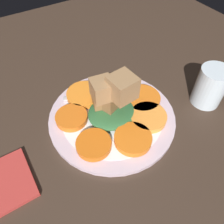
# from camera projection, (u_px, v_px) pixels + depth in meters

# --- Properties ---
(table_slab) EXTENTS (1.20, 1.20, 0.02)m
(table_slab) POSITION_uv_depth(u_px,v_px,m) (112.00, 121.00, 0.49)
(table_slab) COLOR #38281E
(table_slab) RESTS_ON ground
(plate) EXTENTS (0.27, 0.27, 0.01)m
(plate) POSITION_uv_depth(u_px,v_px,m) (112.00, 117.00, 0.48)
(plate) COLOR silver
(plate) RESTS_ON table_slab
(carrot_slice_0) EXTENTS (0.07, 0.07, 0.01)m
(carrot_slice_0) POSITION_uv_depth(u_px,v_px,m) (132.00, 139.00, 0.43)
(carrot_slice_0) COLOR orange
(carrot_slice_0) RESTS_ON plate
(carrot_slice_1) EXTENTS (0.08, 0.08, 0.01)m
(carrot_slice_1) POSITION_uv_depth(u_px,v_px,m) (148.00, 117.00, 0.46)
(carrot_slice_1) COLOR orange
(carrot_slice_1) RESTS_ON plate
(carrot_slice_2) EXTENTS (0.08, 0.08, 0.01)m
(carrot_slice_2) POSITION_uv_depth(u_px,v_px,m) (141.00, 98.00, 0.50)
(carrot_slice_2) COLOR orange
(carrot_slice_2) RESTS_ON plate
(carrot_slice_3) EXTENTS (0.08, 0.08, 0.01)m
(carrot_slice_3) POSITION_uv_depth(u_px,v_px,m) (113.00, 85.00, 0.52)
(carrot_slice_3) COLOR #D56013
(carrot_slice_3) RESTS_ON plate
(carrot_slice_4) EXTENTS (0.08, 0.08, 0.01)m
(carrot_slice_4) POSITION_uv_depth(u_px,v_px,m) (84.00, 95.00, 0.50)
(carrot_slice_4) COLOR orange
(carrot_slice_4) RESTS_ON plate
(carrot_slice_5) EXTENTS (0.07, 0.07, 0.01)m
(carrot_slice_5) POSITION_uv_depth(u_px,v_px,m) (72.00, 118.00, 0.46)
(carrot_slice_5) COLOR orange
(carrot_slice_5) RESTS_ON plate
(carrot_slice_6) EXTENTS (0.07, 0.07, 0.01)m
(carrot_slice_6) POSITION_uv_depth(u_px,v_px,m) (94.00, 144.00, 0.42)
(carrot_slice_6) COLOR #D66114
(carrot_slice_6) RESTS_ON plate
(center_pile) EXTENTS (0.11, 0.10, 0.11)m
(center_pile) POSITION_uv_depth(u_px,v_px,m) (110.00, 100.00, 0.44)
(center_pile) COLOR #2D6033
(center_pile) RESTS_ON plate
(fork) EXTENTS (0.17, 0.09, 0.00)m
(fork) POSITION_uv_depth(u_px,v_px,m) (105.00, 96.00, 0.51)
(fork) COLOR #B2B2B7
(fork) RESTS_ON plate
(water_glass) EXTENTS (0.07, 0.07, 0.09)m
(water_glass) POSITION_uv_depth(u_px,v_px,m) (210.00, 87.00, 0.48)
(water_glass) COLOR silver
(water_glass) RESTS_ON table_slab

